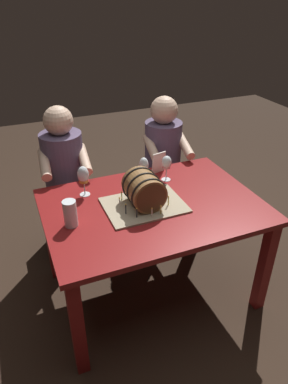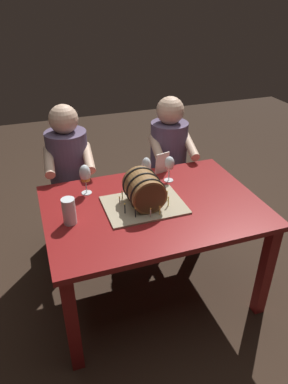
{
  "view_description": "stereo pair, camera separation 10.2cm",
  "coord_description": "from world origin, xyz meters",
  "px_view_note": "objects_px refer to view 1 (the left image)",
  "views": [
    {
      "loc": [
        -0.76,
        -1.69,
        1.92
      ],
      "look_at": [
        -0.06,
        0.01,
        0.83
      ],
      "focal_mm": 32.95,
      "sensor_mm": 36.0,
      "label": 1
    },
    {
      "loc": [
        -0.66,
        -1.73,
        1.92
      ],
      "look_at": [
        -0.06,
        0.01,
        0.83
      ],
      "focal_mm": 32.95,
      "sensor_mm": 36.0,
      "label": 2
    }
  ],
  "objects_px": {
    "dining_table": "(153,218)",
    "wine_glass_empty": "(144,166)",
    "wine_glass_amber": "(83,176)",
    "beer_pint": "(70,215)",
    "person_seated_right": "(162,172)",
    "wine_glass_rose": "(167,163)",
    "menu_card": "(159,163)",
    "person_seated_left": "(67,189)",
    "barrel_cake": "(144,192)"
  },
  "relations": [
    {
      "from": "dining_table",
      "to": "wine_glass_empty",
      "type": "distance_m",
      "value": 0.37
    },
    {
      "from": "wine_glass_amber",
      "to": "beer_pint",
      "type": "bearing_deg",
      "value": -117.09
    },
    {
      "from": "person_seated_right",
      "to": "wine_glass_rose",
      "type": "bearing_deg",
      "value": -112.72
    },
    {
      "from": "wine_glass_empty",
      "to": "menu_card",
      "type": "bearing_deg",
      "value": 29.53
    },
    {
      "from": "wine_glass_rose",
      "to": "beer_pint",
      "type": "height_order",
      "value": "wine_glass_rose"
    },
    {
      "from": "wine_glass_rose",
      "to": "wine_glass_amber",
      "type": "height_order",
      "value": "wine_glass_amber"
    },
    {
      "from": "wine_glass_empty",
      "to": "wine_glass_amber",
      "type": "xyz_separation_m",
      "value": [
        -0.42,
        -0.02,
        0.02
      ]
    },
    {
      "from": "wine_glass_rose",
      "to": "wine_glass_amber",
      "type": "distance_m",
      "value": 0.58
    },
    {
      "from": "dining_table",
      "to": "wine_glass_amber",
      "type": "relative_size",
      "value": 6.57
    },
    {
      "from": "wine_glass_rose",
      "to": "person_seated_left",
      "type": "xyz_separation_m",
      "value": [
        -0.62,
        0.47,
        -0.32
      ]
    },
    {
      "from": "menu_card",
      "to": "wine_glass_amber",
      "type": "bearing_deg",
      "value": 177.0
    },
    {
      "from": "wine_glass_rose",
      "to": "beer_pint",
      "type": "distance_m",
      "value": 0.79
    },
    {
      "from": "dining_table",
      "to": "menu_card",
      "type": "bearing_deg",
      "value": 61.05
    },
    {
      "from": "wine_glass_rose",
      "to": "menu_card",
      "type": "distance_m",
      "value": 0.13
    },
    {
      "from": "wine_glass_rose",
      "to": "person_seated_right",
      "type": "xyz_separation_m",
      "value": [
        0.2,
        0.47,
        -0.33
      ]
    },
    {
      "from": "dining_table",
      "to": "person_seated_right",
      "type": "distance_m",
      "value": 0.84
    },
    {
      "from": "dining_table",
      "to": "wine_glass_empty",
      "type": "relative_size",
      "value": 7.3
    },
    {
      "from": "wine_glass_empty",
      "to": "dining_table",
      "type": "bearing_deg",
      "value": -101.16
    },
    {
      "from": "wine_glass_empty",
      "to": "menu_card",
      "type": "height_order",
      "value": "wine_glass_empty"
    },
    {
      "from": "barrel_cake",
      "to": "wine_glass_empty",
      "type": "bearing_deg",
      "value": 67.99
    },
    {
      "from": "wine_glass_empty",
      "to": "wine_glass_rose",
      "type": "height_order",
      "value": "same"
    },
    {
      "from": "person_seated_right",
      "to": "beer_pint",
      "type": "bearing_deg",
      "value": -140.94
    },
    {
      "from": "wine_glass_rose",
      "to": "person_seated_left",
      "type": "distance_m",
      "value": 0.84
    },
    {
      "from": "wine_glass_empty",
      "to": "beer_pint",
      "type": "bearing_deg",
      "value": -151.18
    },
    {
      "from": "dining_table",
      "to": "menu_card",
      "type": "distance_m",
      "value": 0.47
    },
    {
      "from": "wine_glass_amber",
      "to": "person_seated_left",
      "type": "height_order",
      "value": "person_seated_left"
    },
    {
      "from": "dining_table",
      "to": "beer_pint",
      "type": "height_order",
      "value": "beer_pint"
    },
    {
      "from": "dining_table",
      "to": "wine_glass_amber",
      "type": "bearing_deg",
      "value": 142.72
    },
    {
      "from": "barrel_cake",
      "to": "menu_card",
      "type": "height_order",
      "value": "barrel_cake"
    },
    {
      "from": "barrel_cake",
      "to": "person_seated_left",
      "type": "bearing_deg",
      "value": 115.96
    },
    {
      "from": "wine_glass_rose",
      "to": "wine_glass_empty",
      "type": "bearing_deg",
      "value": 167.7
    },
    {
      "from": "dining_table",
      "to": "wine_glass_rose",
      "type": "height_order",
      "value": "wine_glass_rose"
    },
    {
      "from": "dining_table",
      "to": "barrel_cake",
      "type": "xyz_separation_m",
      "value": [
        -0.06,
        0.01,
        0.21
      ]
    },
    {
      "from": "barrel_cake",
      "to": "wine_glass_empty",
      "type": "relative_size",
      "value": 2.65
    },
    {
      "from": "wine_glass_empty",
      "to": "menu_card",
      "type": "relative_size",
      "value": 1.15
    },
    {
      "from": "wine_glass_empty",
      "to": "person_seated_right",
      "type": "height_order",
      "value": "person_seated_right"
    },
    {
      "from": "wine_glass_empty",
      "to": "person_seated_right",
      "type": "bearing_deg",
      "value": 51.09
    },
    {
      "from": "dining_table",
      "to": "menu_card",
      "type": "relative_size",
      "value": 8.4
    },
    {
      "from": "wine_glass_empty",
      "to": "wine_glass_rose",
      "type": "bearing_deg",
      "value": -12.3
    },
    {
      "from": "menu_card",
      "to": "person_seated_left",
      "type": "height_order",
      "value": "person_seated_left"
    },
    {
      "from": "wine_glass_amber",
      "to": "person_seated_left",
      "type": "distance_m",
      "value": 0.56
    },
    {
      "from": "barrel_cake",
      "to": "person_seated_right",
      "type": "xyz_separation_m",
      "value": [
        0.47,
        0.72,
        -0.3
      ]
    },
    {
      "from": "wine_glass_amber",
      "to": "person_seated_right",
      "type": "xyz_separation_m",
      "value": [
        0.77,
        0.45,
        -0.34
      ]
    },
    {
      "from": "barrel_cake",
      "to": "wine_glass_rose",
      "type": "distance_m",
      "value": 0.37
    },
    {
      "from": "person_seated_left",
      "to": "wine_glass_amber",
      "type": "bearing_deg",
      "value": -84.09
    },
    {
      "from": "barrel_cake",
      "to": "person_seated_right",
      "type": "distance_m",
      "value": 0.91
    },
    {
      "from": "wine_glass_rose",
      "to": "person_seated_left",
      "type": "bearing_deg",
      "value": 142.98
    },
    {
      "from": "wine_glass_empty",
      "to": "person_seated_right",
      "type": "distance_m",
      "value": 0.65
    },
    {
      "from": "person_seated_left",
      "to": "person_seated_right",
      "type": "relative_size",
      "value": 1.02
    },
    {
      "from": "wine_glass_amber",
      "to": "menu_card",
      "type": "height_order",
      "value": "wine_glass_amber"
    }
  ]
}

